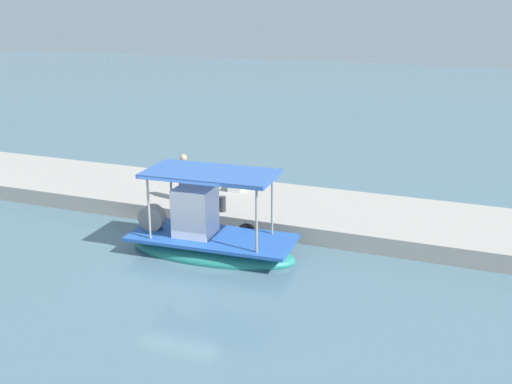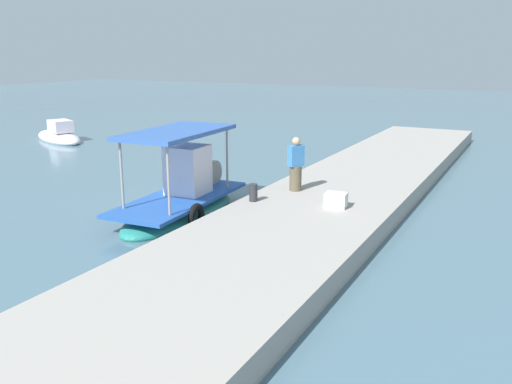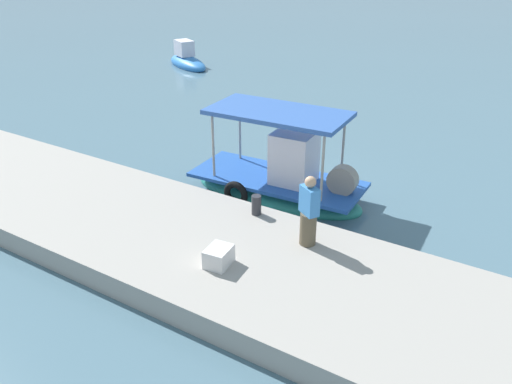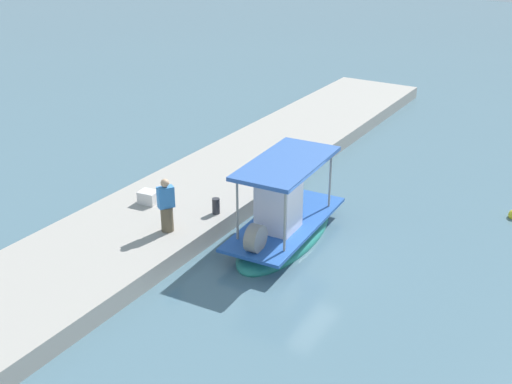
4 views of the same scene
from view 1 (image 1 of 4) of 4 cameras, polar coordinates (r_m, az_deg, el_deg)
ground_plane at (r=18.04m, az=-6.33°, el=-6.10°), size 120.00×120.00×0.00m
dock_quay at (r=21.56m, az=-1.07°, el=-1.18°), size 36.00×4.25×0.56m
main_fishing_boat at (r=18.08m, az=-4.48°, el=-4.39°), size 5.22×2.29×2.89m
fisherman_near_bollard at (r=21.03m, az=-6.78°, el=1.15°), size 0.53×0.50×1.65m
mooring_bollard at (r=19.97m, az=-3.20°, el=-1.14°), size 0.24×0.24×0.50m
cargo_crate at (r=22.17m, az=-1.90°, el=0.66°), size 0.54×0.64×0.40m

